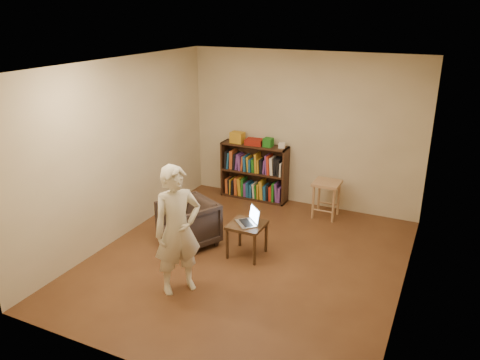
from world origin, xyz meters
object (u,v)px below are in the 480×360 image
at_px(armchair, 188,223).
at_px(person, 178,230).
at_px(stool, 327,189).
at_px(laptop, 250,220).
at_px(side_table, 247,229).
at_px(bookshelf, 255,175).

relative_size(armchair, person, 0.46).
xyz_separation_m(stool, laptop, (-0.61, -1.68, 0.04)).
bearing_deg(armchair, laptop, 33.12).
distance_m(stool, laptop, 1.79).
distance_m(side_table, laptop, 0.14).
distance_m(stool, armchair, 2.35).
relative_size(laptop, person, 0.25).
bearing_deg(side_table, bookshelf, 110.77).
bearing_deg(armchair, side_table, 31.57).
xyz_separation_m(bookshelf, person, (0.36, -3.07, 0.35)).
bearing_deg(side_table, stool, 69.68).
height_order(bookshelf, person, person).
distance_m(bookshelf, armchair, 2.03).
xyz_separation_m(armchair, person, (0.51, -1.04, 0.46)).
bearing_deg(laptop, person, -65.53).
xyz_separation_m(stool, person, (-1.02, -2.82, 0.30)).
bearing_deg(bookshelf, person, -83.38).
bearing_deg(side_table, armchair, -175.68).
relative_size(side_table, laptop, 1.20).
distance_m(bookshelf, stool, 1.40).
height_order(armchair, person, person).
distance_m(armchair, side_table, 0.90).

